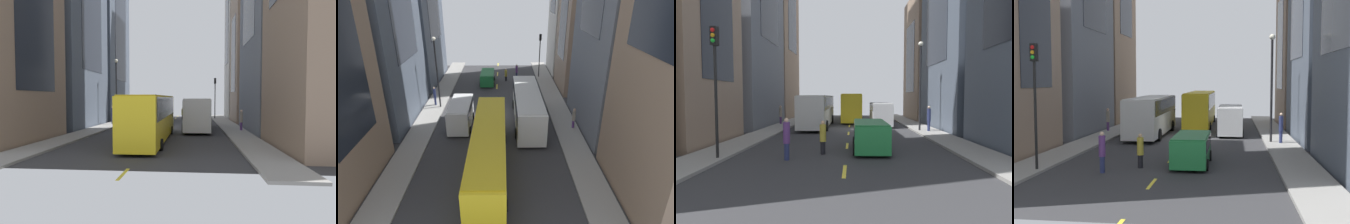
% 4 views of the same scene
% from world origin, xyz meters
% --- Properties ---
extents(ground_plane, '(40.85, 40.85, 0.00)m').
position_xyz_m(ground_plane, '(0.00, 0.00, 0.00)').
color(ground_plane, '#333335').
extents(sidewalk_west, '(2.40, 44.00, 0.15)m').
position_xyz_m(sidewalk_west, '(-7.23, 0.00, 0.07)').
color(sidewalk_west, gray).
rests_on(sidewalk_west, ground).
extents(sidewalk_east, '(2.40, 44.00, 0.15)m').
position_xyz_m(sidewalk_east, '(7.23, 0.00, 0.07)').
color(sidewalk_east, gray).
rests_on(sidewalk_east, ground).
extents(lane_stripe_1, '(0.16, 2.00, 0.01)m').
position_xyz_m(lane_stripe_1, '(0.00, -15.00, 0.01)').
color(lane_stripe_1, yellow).
rests_on(lane_stripe_1, ground).
extents(lane_stripe_2, '(0.16, 2.00, 0.01)m').
position_xyz_m(lane_stripe_2, '(0.00, -9.00, 0.01)').
color(lane_stripe_2, yellow).
rests_on(lane_stripe_2, ground).
extents(lane_stripe_3, '(0.16, 2.00, 0.01)m').
position_xyz_m(lane_stripe_3, '(0.00, -3.00, 0.01)').
color(lane_stripe_3, yellow).
rests_on(lane_stripe_3, ground).
extents(lane_stripe_4, '(0.16, 2.00, 0.01)m').
position_xyz_m(lane_stripe_4, '(0.00, 3.00, 0.01)').
color(lane_stripe_4, yellow).
rests_on(lane_stripe_4, ground).
extents(lane_stripe_5, '(0.16, 2.00, 0.01)m').
position_xyz_m(lane_stripe_5, '(0.00, 9.00, 0.01)').
color(lane_stripe_5, yellow).
rests_on(lane_stripe_5, ground).
extents(lane_stripe_6, '(0.16, 2.00, 0.01)m').
position_xyz_m(lane_stripe_6, '(0.00, 15.00, 0.01)').
color(lane_stripe_6, yellow).
rests_on(lane_stripe_6, ground).
extents(lane_stripe_7, '(0.16, 2.00, 0.01)m').
position_xyz_m(lane_stripe_7, '(0.00, 21.00, 0.01)').
color(lane_stripe_7, yellow).
rests_on(lane_stripe_7, ground).
extents(building_east_2, '(7.03, 9.56, 17.43)m').
position_xyz_m(building_east_2, '(12.11, 12.71, 8.71)').
color(building_east_2, '#937760').
rests_on(building_east_2, ground).
extents(city_bus_white, '(2.80, 11.35, 3.35)m').
position_xyz_m(city_bus_white, '(-3.37, 2.17, 2.01)').
color(city_bus_white, silver).
rests_on(city_bus_white, ground).
extents(streetcar_yellow, '(2.70, 13.60, 3.59)m').
position_xyz_m(streetcar_yellow, '(0.23, 10.80, 2.12)').
color(streetcar_yellow, yellow).
rests_on(streetcar_yellow, ground).
extents(delivery_van_white, '(2.25, 5.29, 2.58)m').
position_xyz_m(delivery_van_white, '(3.43, 3.07, 1.51)').
color(delivery_van_white, white).
rests_on(delivery_van_white, ground).
extents(car_green_0, '(2.07, 4.58, 1.73)m').
position_xyz_m(car_green_0, '(1.39, -10.46, 1.02)').
color(car_green_0, '#1E7238').
rests_on(car_green_0, ground).
extents(pedestrian_walking_far, '(0.35, 0.35, 2.14)m').
position_xyz_m(pedestrian_walking_far, '(-2.98, -13.01, 1.14)').
color(pedestrian_walking_far, navy).
rests_on(pedestrian_walking_far, ground).
extents(pedestrian_crossing_near, '(0.32, 0.32, 2.08)m').
position_xyz_m(pedestrian_crossing_near, '(-7.86, 3.89, 1.28)').
color(pedestrian_crossing_near, '#593372').
rests_on(pedestrian_crossing_near, ground).
extents(pedestrian_waiting_curb, '(0.36, 0.36, 1.88)m').
position_xyz_m(pedestrian_waiting_curb, '(-1.30, -11.57, 0.98)').
color(pedestrian_waiting_curb, black).
rests_on(pedestrian_waiting_curb, ground).
extents(pedestrian_crossing_mid, '(0.32, 0.32, 2.23)m').
position_xyz_m(pedestrian_crossing_mid, '(7.21, -2.15, 1.35)').
color(pedestrian_crossing_mid, navy).
rests_on(pedestrian_crossing_mid, ground).
extents(traffic_light_near_corner, '(0.32, 0.44, 6.47)m').
position_xyz_m(traffic_light_near_corner, '(-6.43, -13.24, 4.60)').
color(traffic_light_near_corner, black).
rests_on(traffic_light_near_corner, ground).
extents(streetlamp_near, '(0.44, 0.44, 8.07)m').
position_xyz_m(streetlamp_near, '(6.53, -1.61, 5.01)').
color(streetlamp_near, black).
rests_on(streetlamp_near, ground).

